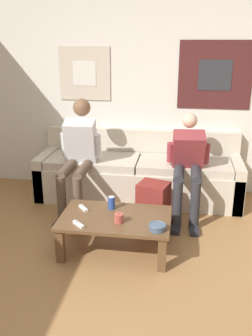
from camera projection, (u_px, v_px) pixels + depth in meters
ground_plane at (106, 303)px, 2.81m from camera, size 18.00×18.00×0.00m
wall_back at (143, 89)px, 4.61m from camera, size 10.00×0.07×2.55m
couch at (139, 175)px, 4.59m from camera, size 2.43×0.74×0.79m
coffee_table at (115, 222)px, 3.41m from camera, size 1.00×0.63×0.35m
person_seated_adult at (78, 152)px, 4.19m from camera, size 0.47×0.91×1.23m
person_seated_teen at (188, 163)px, 4.03m from camera, size 0.47×0.84×1.10m
backpack at (153, 205)px, 3.94m from camera, size 0.36×0.36×0.46m
ceramic_bowl at (157, 227)px, 3.15m from camera, size 0.15×0.15×0.05m
pillar_candle at (119, 218)px, 3.28m from camera, size 0.08×0.08×0.09m
drink_can_blue at (112, 203)px, 3.53m from camera, size 0.07×0.07×0.12m
game_controller_near_left at (83, 208)px, 3.53m from camera, size 0.12×0.13×0.03m
game_controller_near_right at (79, 224)px, 3.23m from camera, size 0.13×0.12×0.03m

